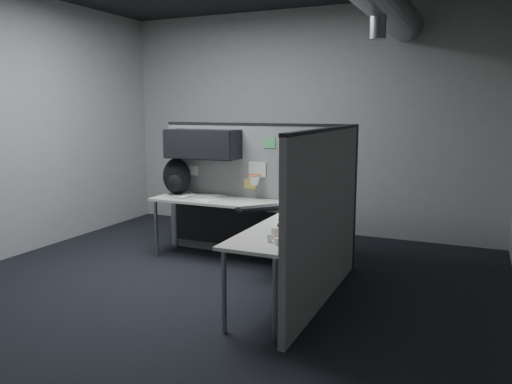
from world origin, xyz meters
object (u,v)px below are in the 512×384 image
at_px(keyboard, 260,208).
at_px(phone, 289,225).
at_px(desk, 253,218).
at_px(monitor, 307,182).
at_px(backpack, 177,177).

bearing_deg(keyboard, phone, -53.09).
relative_size(desk, keyboard, 4.67).
xyz_separation_m(desk, monitor, (0.51, 0.31, 0.38)).
xyz_separation_m(phone, backpack, (-1.92, 1.15, 0.18)).
bearing_deg(monitor, backpack, 176.60).
xyz_separation_m(desk, phone, (0.70, -0.77, 0.16)).
xyz_separation_m(monitor, keyboard, (-0.39, -0.41, -0.25)).
bearing_deg(desk, monitor, 31.86).
bearing_deg(phone, backpack, 145.57).
xyz_separation_m(keyboard, backpack, (-1.34, 0.47, 0.20)).
relative_size(desk, phone, 8.80).
relative_size(monitor, phone, 2.44).
bearing_deg(phone, keyboard, 127.13).
distance_m(keyboard, phone, 0.90).
bearing_deg(phone, monitor, 96.80).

